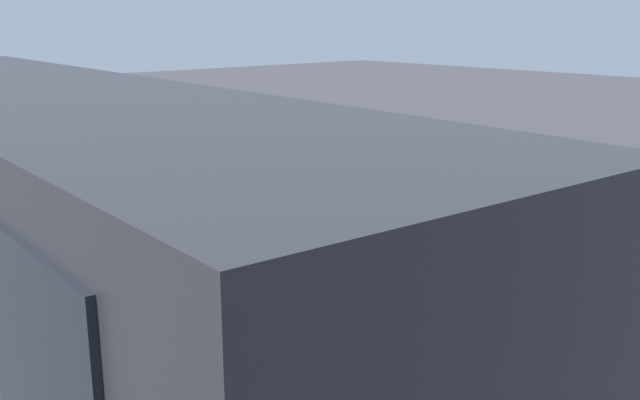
# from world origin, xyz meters

# --- Properties ---
(ground_plane) EXTENTS (80.00, 80.00, 0.00)m
(ground_plane) POSITION_xyz_m (0.00, 0.00, 0.00)
(ground_plane) COLOR #38383D
(tour_bus) EXTENTS (11.11, 3.09, 3.25)m
(tour_bus) POSITION_xyz_m (-0.67, 4.60, 1.65)
(tour_bus) COLOR #26262B
(tour_bus) RESTS_ON ground_plane
(spectator_far_left) EXTENTS (0.57, 0.32, 1.69)m
(spectator_far_left) POSITION_xyz_m (-3.57, 2.02, 1.00)
(spectator_far_left) COLOR black
(spectator_far_left) RESTS_ON ground_plane
(spectator_left) EXTENTS (0.58, 0.36, 1.67)m
(spectator_left) POSITION_xyz_m (-2.29, 1.81, 1.00)
(spectator_left) COLOR black
(spectator_left) RESTS_ON ground_plane
(spectator_centre) EXTENTS (0.57, 0.39, 1.71)m
(spectator_centre) POSITION_xyz_m (-1.02, 1.60, 1.01)
(spectator_centre) COLOR black
(spectator_centre) RESTS_ON ground_plane
(spectator_right) EXTENTS (0.57, 0.38, 1.78)m
(spectator_right) POSITION_xyz_m (0.43, 1.68, 1.06)
(spectator_right) COLOR black
(spectator_right) RESTS_ON ground_plane
(spectator_far_right) EXTENTS (0.58, 0.37, 1.78)m
(spectator_far_right) POSITION_xyz_m (1.71, 1.68, 1.06)
(spectator_far_right) COLOR #473823
(spectator_far_right) RESTS_ON ground_plane
(parked_motorcycle_silver) EXTENTS (2.05, 0.58, 0.99)m
(parked_motorcycle_silver) POSITION_xyz_m (2.68, 2.50, 0.48)
(parked_motorcycle_silver) COLOR black
(parked_motorcycle_silver) RESTS_ON ground_plane
(stunt_motorcycle) EXTENTS (1.83, 1.16, 1.74)m
(stunt_motorcycle) POSITION_xyz_m (3.75, -2.51, 1.02)
(stunt_motorcycle) COLOR black
(stunt_motorcycle) RESTS_ON ground_plane
(bay_line_a) EXTENTS (0.18, 4.63, 0.01)m
(bay_line_a) POSITION_xyz_m (-3.04, -1.88, 0.00)
(bay_line_a) COLOR white
(bay_line_a) RESTS_ON ground_plane
(bay_line_b) EXTENTS (0.18, 4.46, 0.01)m
(bay_line_b) POSITION_xyz_m (-0.53, -1.88, 0.00)
(bay_line_b) COLOR white
(bay_line_b) RESTS_ON ground_plane
(bay_line_c) EXTENTS (0.17, 3.99, 0.01)m
(bay_line_c) POSITION_xyz_m (1.98, -1.88, 0.00)
(bay_line_c) COLOR white
(bay_line_c) RESTS_ON ground_plane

